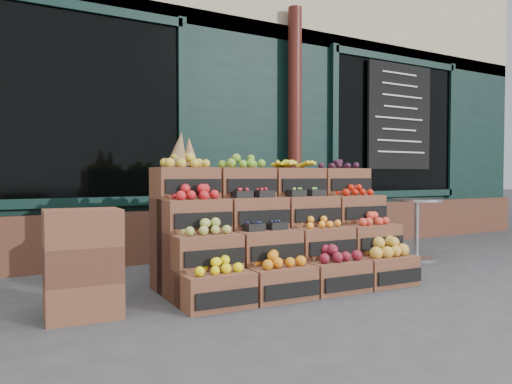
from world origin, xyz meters
TOP-DOWN VIEW (x-y plane):
  - ground at (0.00, 0.00)m, footprint 60.00×60.00m
  - shop_facade at (0.00, 5.11)m, footprint 12.00×6.24m
  - crate_display at (-0.08, 0.46)m, footprint 2.28×1.20m
  - spare_crates at (-1.87, 0.28)m, footprint 0.54×0.40m
  - bistro_table at (2.03, 0.73)m, footprint 0.58×0.58m
  - shopkeeper at (-1.90, 2.86)m, footprint 0.88×0.70m

SIDE VIEW (x-z plane):
  - ground at x=0.00m, z-range 0.00..0.00m
  - spare_crates at x=-1.87m, z-range 0.00..0.77m
  - crate_display at x=-0.08m, z-range -0.27..1.12m
  - bistro_table at x=2.03m, z-range 0.09..0.82m
  - shopkeeper at x=-1.90m, z-range 0.00..2.11m
  - shop_facade at x=0.00m, z-range 0.00..4.80m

